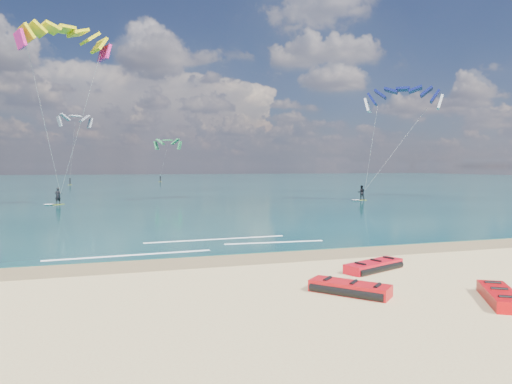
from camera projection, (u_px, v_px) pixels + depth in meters
ground at (142, 199)px, 53.51m from camera, size 320.00×320.00×0.00m
wet_sand_strip at (193, 262)px, 18.19m from camera, size 320.00×2.40×0.01m
sea at (128, 181)px, 114.59m from camera, size 320.00×200.00×0.04m
packed_kite_left at (374, 270)px, 16.76m from camera, size 2.98×2.03×0.40m
packed_kite_mid at (350, 294)px, 13.68m from camera, size 2.58×2.70×0.42m
packed_kite_right at (500, 302)px, 12.84m from camera, size 2.28×2.78×0.40m
kitesurfer_main at (61, 114)px, 41.33m from camera, size 8.07×9.85×16.77m
kitesurfer_far at (384, 135)px, 49.06m from camera, size 9.28×6.97×13.51m
shoreline_foam at (205, 245)px, 21.89m from camera, size 12.97×3.66×0.01m
distant_kites at (50, 155)px, 90.53m from camera, size 46.97×30.72×13.60m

